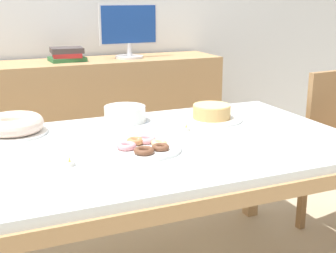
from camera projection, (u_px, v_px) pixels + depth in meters
name	position (u px, v px, depth m)	size (l,w,h in m)	color
wall_back	(69.00, 3.00, 3.38)	(8.00, 0.10, 2.60)	silver
dining_table	(157.00, 158.00, 2.07)	(1.80, 1.10, 0.73)	silver
sideboard	(85.00, 125.00, 3.34)	(1.98, 0.44, 0.92)	tan
computer_monitor	(129.00, 31.00, 3.30)	(0.42, 0.20, 0.38)	silver
book_stack	(67.00, 55.00, 3.17)	(0.24, 0.20, 0.09)	#2D6638
cake_chocolate_round	(212.00, 114.00, 2.41)	(0.32, 0.32, 0.08)	white
cake_golden_bundt	(14.00, 125.00, 2.16)	(0.30, 0.30, 0.09)	white
pastry_platter	(144.00, 147.00, 1.94)	(0.30, 0.30, 0.04)	white
plate_stack	(125.00, 114.00, 2.38)	(0.21, 0.21, 0.08)	white
tealight_centre	(70.00, 163.00, 1.77)	(0.04, 0.04, 0.04)	silver
tealight_near_cakes	(186.00, 129.00, 2.23)	(0.04, 0.04, 0.04)	silver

